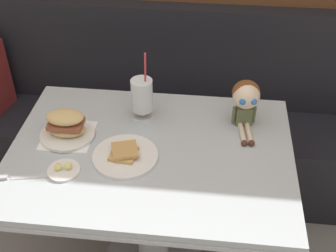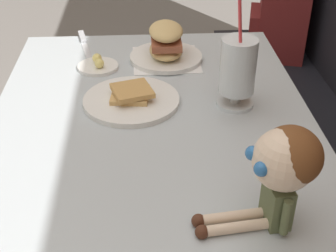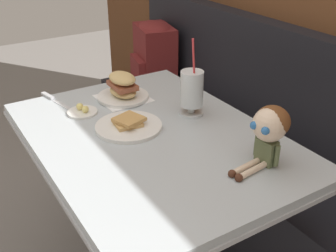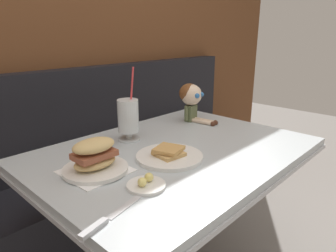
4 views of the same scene
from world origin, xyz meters
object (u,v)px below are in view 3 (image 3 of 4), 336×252
object	(u,v)px
sandwich_plate	(123,89)
butter_saucer	(82,111)
milkshake_glass	(192,91)
backpack	(154,54)
seated_doll	(269,128)
butter_knife	(52,98)
toast_plate	(129,125)

from	to	relation	value
sandwich_plate	butter_saucer	bearing A→B (deg)	-77.66
milkshake_glass	backpack	xyz separation A→B (m)	(-0.96, 0.39, -0.18)
sandwich_plate	backpack	world-z (taller)	sandwich_plate
seated_doll	milkshake_glass	bearing A→B (deg)	179.78
milkshake_glass	backpack	bearing A→B (deg)	158.10
butter_saucer	butter_knife	size ratio (longest dim) A/B	0.51
toast_plate	sandwich_plate	world-z (taller)	sandwich_plate
toast_plate	butter_knife	xyz separation A→B (m)	(-0.41, -0.16, -0.01)
toast_plate	milkshake_glass	size ratio (longest dim) A/B	0.79
milkshake_glass	butter_knife	xyz separation A→B (m)	(-0.43, -0.43, -0.10)
sandwich_plate	seated_doll	size ratio (longest dim) A/B	0.98
butter_saucer	seated_doll	distance (m)	0.76
butter_knife	backpack	world-z (taller)	backpack
seated_doll	backpack	world-z (taller)	seated_doll
toast_plate	butter_saucer	distance (m)	0.23
milkshake_glass	seated_doll	world-z (taller)	milkshake_glass
milkshake_glass	sandwich_plate	distance (m)	0.33
butter_saucer	backpack	size ratio (longest dim) A/B	0.30
toast_plate	seated_doll	bearing A→B (deg)	30.54
milkshake_glass	butter_knife	bearing A→B (deg)	-135.52
butter_knife	seated_doll	bearing A→B (deg)	26.37
milkshake_glass	butter_knife	distance (m)	0.62
sandwich_plate	seated_doll	xyz separation A→B (m)	(0.70, 0.16, 0.08)
toast_plate	seated_doll	size ratio (longest dim) A/B	1.11
sandwich_plate	butter_knife	distance (m)	0.31
sandwich_plate	seated_doll	world-z (taller)	seated_doll
toast_plate	butter_knife	world-z (taller)	toast_plate
milkshake_glass	butter_saucer	bearing A→B (deg)	-122.79
sandwich_plate	milkshake_glass	bearing A→B (deg)	30.09
butter_knife	backpack	size ratio (longest dim) A/B	0.58
sandwich_plate	butter_knife	bearing A→B (deg)	-120.25
backpack	milkshake_glass	bearing A→B (deg)	-21.90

